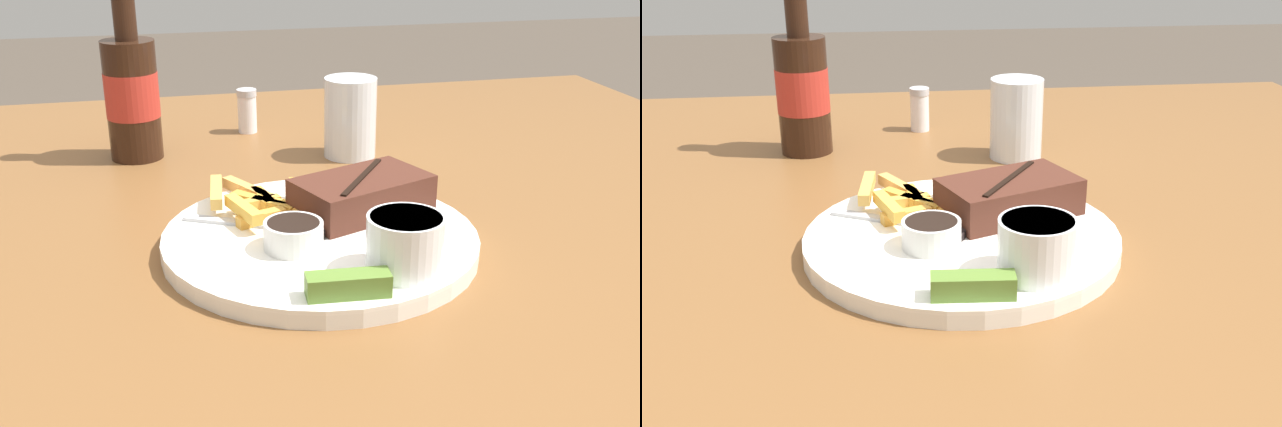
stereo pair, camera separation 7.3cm
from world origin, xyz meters
The scene contains 12 objects.
dining_table centered at (0.00, 0.00, 0.66)m, with size 1.37×1.35×0.72m.
dinner_plate centered at (0.00, 0.00, 0.73)m, with size 0.31×0.31×0.02m.
steak_portion centered at (0.05, 0.04, 0.76)m, with size 0.16×0.13×0.04m.
fries_pile centered at (-0.05, 0.07, 0.75)m, with size 0.10×0.16×0.02m.
coleslaw_cup centered at (0.05, -0.10, 0.77)m, with size 0.07×0.07×0.05m.
dipping_sauce_cup centered at (-0.03, -0.03, 0.75)m, with size 0.06×0.06×0.03m.
pickle_spear centered at (-0.01, -0.13, 0.75)m, with size 0.07×0.03×0.02m.
fork_utensil centered at (-0.07, 0.04, 0.74)m, with size 0.13×0.07×0.00m.
knife_utensil centered at (0.02, 0.04, 0.74)m, with size 0.09×0.16×0.01m.
beer_bottle centered at (-0.18, 0.34, 0.81)m, with size 0.07×0.07×0.25m.
drinking_glass centered at (0.11, 0.28, 0.77)m, with size 0.07×0.07×0.11m.
salt_shaker centered at (-0.01, 0.43, 0.75)m, with size 0.03×0.03×0.07m.
Camera 2 is at (-0.08, -0.67, 1.04)m, focal length 42.00 mm.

